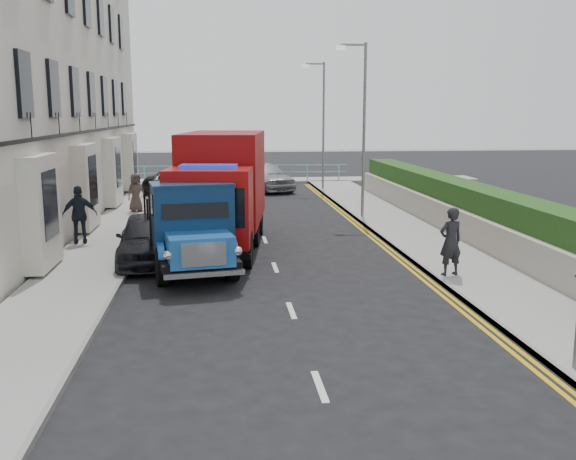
{
  "coord_description": "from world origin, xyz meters",
  "views": [
    {
      "loc": [
        -1.54,
        -11.47,
        4.29
      ],
      "look_at": [
        0.17,
        4.21,
        1.4
      ],
      "focal_mm": 40.0,
      "sensor_mm": 36.0,
      "label": 1
    }
  ],
  "objects_px": {
    "red_lorry": "(221,187)",
    "pedestrian_east_near": "(451,241)",
    "lamp_mid": "(361,120)",
    "bedford_lorry": "(192,234)",
    "parked_car_front": "(148,238)",
    "lamp_far": "(321,118)"
  },
  "relations": [
    {
      "from": "lamp_mid",
      "to": "red_lorry",
      "type": "distance_m",
      "value": 7.84
    },
    {
      "from": "bedford_lorry",
      "to": "lamp_far",
      "type": "bearing_deg",
      "value": 60.9
    },
    {
      "from": "lamp_far",
      "to": "pedestrian_east_near",
      "type": "bearing_deg",
      "value": -89.36
    },
    {
      "from": "lamp_far",
      "to": "parked_car_front",
      "type": "distance_m",
      "value": 18.98
    },
    {
      "from": "lamp_far",
      "to": "red_lorry",
      "type": "bearing_deg",
      "value": -110.49
    },
    {
      "from": "bedford_lorry",
      "to": "red_lorry",
      "type": "xyz_separation_m",
      "value": [
        0.82,
        3.53,
        0.81
      ]
    },
    {
      "from": "lamp_far",
      "to": "parked_car_front",
      "type": "height_order",
      "value": "lamp_far"
    },
    {
      "from": "red_lorry",
      "to": "pedestrian_east_near",
      "type": "height_order",
      "value": "red_lorry"
    },
    {
      "from": "bedford_lorry",
      "to": "red_lorry",
      "type": "distance_m",
      "value": 3.72
    },
    {
      "from": "red_lorry",
      "to": "pedestrian_east_near",
      "type": "relative_size",
      "value": 4.04
    },
    {
      "from": "parked_car_front",
      "to": "pedestrian_east_near",
      "type": "distance_m",
      "value": 8.48
    },
    {
      "from": "lamp_far",
      "to": "pedestrian_east_near",
      "type": "xyz_separation_m",
      "value": [
        0.22,
        -19.79,
        -2.98
      ]
    },
    {
      "from": "bedford_lorry",
      "to": "parked_car_front",
      "type": "bearing_deg",
      "value": 119.9
    },
    {
      "from": "lamp_mid",
      "to": "red_lorry",
      "type": "relative_size",
      "value": 0.97
    },
    {
      "from": "red_lorry",
      "to": "parked_car_front",
      "type": "bearing_deg",
      "value": -130.76
    },
    {
      "from": "lamp_mid",
      "to": "lamp_far",
      "type": "xyz_separation_m",
      "value": [
        0.0,
        10.0,
        0.0
      ]
    },
    {
      "from": "lamp_mid",
      "to": "pedestrian_east_near",
      "type": "bearing_deg",
      "value": -88.7
    },
    {
      "from": "lamp_far",
      "to": "parked_car_front",
      "type": "bearing_deg",
      "value": -114.58
    },
    {
      "from": "lamp_mid",
      "to": "parked_car_front",
      "type": "relative_size",
      "value": 1.66
    },
    {
      "from": "pedestrian_east_near",
      "to": "bedford_lorry",
      "type": "bearing_deg",
      "value": -24.66
    },
    {
      "from": "lamp_far",
      "to": "pedestrian_east_near",
      "type": "distance_m",
      "value": 20.01
    },
    {
      "from": "lamp_far",
      "to": "bedford_lorry",
      "type": "bearing_deg",
      "value": -109.11
    }
  ]
}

